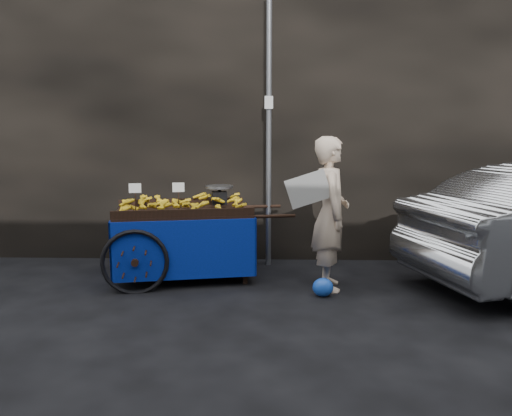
{
  "coord_description": "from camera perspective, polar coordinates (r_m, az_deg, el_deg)",
  "views": [
    {
      "loc": [
        0.33,
        -6.03,
        1.97
      ],
      "look_at": [
        0.14,
        0.5,
        0.98
      ],
      "focal_mm": 35.0,
      "sensor_mm": 36.0,
      "label": 1
    }
  ],
  "objects": [
    {
      "name": "street_pole",
      "position": [
        7.33,
        1.47,
        8.88
      ],
      "size": [
        0.12,
        0.1,
        4.0
      ],
      "color": "slate",
      "rests_on": "ground"
    },
    {
      "name": "banana_cart",
      "position": [
        6.83,
        -8.81,
        -1.11
      ],
      "size": [
        2.65,
        1.57,
        1.35
      ],
      "rotation": [
        0.0,
        0.0,
        0.2
      ],
      "color": "black",
      "rests_on": "ground"
    },
    {
      "name": "building_wall",
      "position": [
        8.65,
        2.14,
        12.1
      ],
      "size": [
        13.5,
        2.0,
        5.0
      ],
      "color": "black",
      "rests_on": "ground"
    },
    {
      "name": "vendor",
      "position": [
        6.33,
        8.51,
        -0.63
      ],
      "size": [
        0.83,
        0.71,
        1.93
      ],
      "rotation": [
        0.0,
        0.0,
        1.58
      ],
      "color": "beige",
      "rests_on": "ground"
    },
    {
      "name": "ground",
      "position": [
        6.35,
        -1.39,
        -9.48
      ],
      "size": [
        80.0,
        80.0,
        0.0
      ],
      "primitive_type": "plane",
      "color": "black",
      "rests_on": "ground"
    },
    {
      "name": "plastic_bag",
      "position": [
        6.18,
        7.66,
        -8.97
      ],
      "size": [
        0.25,
        0.2,
        0.23
      ],
      "primitive_type": "ellipsoid",
      "color": "blue",
      "rests_on": "ground"
    }
  ]
}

